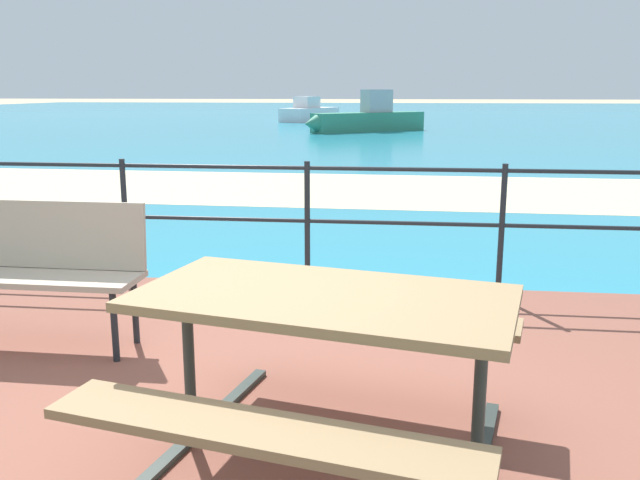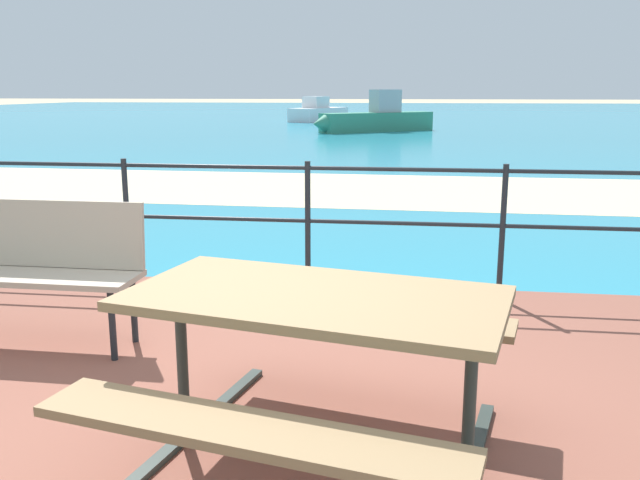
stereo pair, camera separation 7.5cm
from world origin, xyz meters
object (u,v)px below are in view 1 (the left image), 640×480
object	(u,v)px
picnic_table	(324,334)
boat_mid	(310,113)
boat_near	(367,119)
park_bench	(15,259)

from	to	relation	value
picnic_table	boat_mid	xyz separation A→B (m)	(-4.61, 33.27, -0.20)
picnic_table	boat_near	xyz separation A→B (m)	(-1.14, 24.40, -0.14)
picnic_table	boat_near	world-z (taller)	boat_near
park_bench	boat_near	xyz separation A→B (m)	(0.93, 23.19, -0.09)
boat_mid	park_bench	bearing A→B (deg)	-152.46
boat_near	park_bench	bearing A→B (deg)	48.71
park_bench	boat_near	distance (m)	23.21
picnic_table	boat_mid	world-z (taller)	boat_mid
picnic_table	boat_near	bearing A→B (deg)	104.97
picnic_table	park_bench	xyz separation A→B (m)	(-2.07, 1.21, -0.05)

